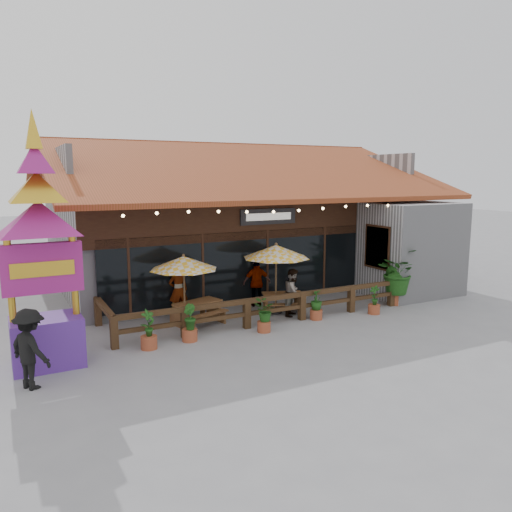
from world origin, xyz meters
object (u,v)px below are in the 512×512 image
picnic_table_left (198,309)px  picnic_table_right (283,299)px  tropical_plant (397,273)px  pedestrian (30,349)px  thai_sign_tower (39,224)px  umbrella_left (184,263)px  umbrella_right (276,252)px

picnic_table_left → picnic_table_right: 3.10m
tropical_plant → pedestrian: (-12.23, -1.81, -0.27)m
picnic_table_right → pedestrian: (-8.08, -2.84, 0.46)m
picnic_table_left → thai_sign_tower: (-4.53, -1.60, 3.02)m
umbrella_left → picnic_table_left: 1.55m
tropical_plant → pedestrian: tropical_plant is taller
umbrella_left → thai_sign_tower: thai_sign_tower is taller
thai_sign_tower → tropical_plant: bearing=2.7°
picnic_table_right → pedestrian: size_ratio=0.93×
thai_sign_tower → tropical_plant: (11.79, 0.55, -2.33)m
umbrella_right → thai_sign_tower: size_ratio=0.37×
umbrella_right → picnic_table_right: 1.70m
picnic_table_right → pedestrian: 8.57m
umbrella_right → pedestrian: umbrella_right is taller
pedestrian → picnic_table_left: bearing=-91.7°
umbrella_right → picnic_table_left: umbrella_right is taller
picnic_table_right → tropical_plant: tropical_plant is taller
umbrella_right → tropical_plant: bearing=-12.7°
umbrella_left → picnic_table_left: size_ratio=1.25×
picnic_table_right → umbrella_right: bearing=-173.4°
umbrella_right → tropical_plant: size_ratio=1.19×
picnic_table_left → thai_sign_tower: bearing=-160.5°
tropical_plant → picnic_table_left: bearing=171.8°
umbrella_left → umbrella_right: 3.23m
picnic_table_left → tropical_plant: tropical_plant is taller
picnic_table_left → picnic_table_right: (3.10, -0.02, -0.04)m
picnic_table_right → tropical_plant: size_ratio=0.82×
umbrella_right → tropical_plant: umbrella_right is taller
thai_sign_tower → pedestrian: 2.92m
umbrella_right → picnic_table_right: bearing=6.6°
picnic_table_left → umbrella_right: bearing=-1.0°
tropical_plant → pedestrian: 12.37m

